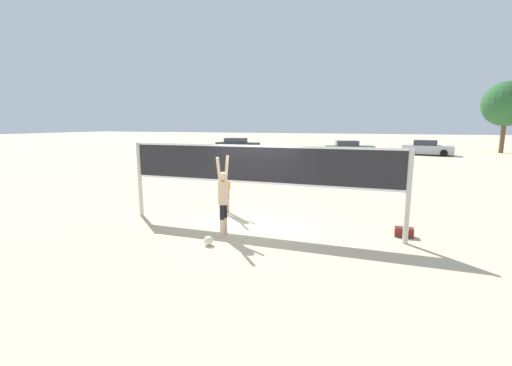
# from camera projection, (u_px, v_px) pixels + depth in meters

# --- Properties ---
(ground_plane) EXTENTS (200.00, 200.00, 0.00)m
(ground_plane) POSITION_uv_depth(u_px,v_px,m) (256.00, 228.00, 9.97)
(ground_plane) COLOR beige
(volleyball_net) EXTENTS (8.13, 0.13, 2.40)m
(volleyball_net) POSITION_uv_depth(u_px,v_px,m) (256.00, 171.00, 9.69)
(volleyball_net) COLOR beige
(volleyball_net) RESTS_ON ground_plane
(player_spiker) EXTENTS (0.28, 0.71, 2.16)m
(player_spiker) POSITION_uv_depth(u_px,v_px,m) (223.00, 195.00, 9.04)
(player_spiker) COLOR beige
(player_spiker) RESTS_ON ground_plane
(player_blocker) EXTENTS (0.28, 0.69, 2.04)m
(player_blocker) POSITION_uv_depth(u_px,v_px,m) (226.00, 182.00, 11.42)
(player_blocker) COLOR tan
(player_blocker) RESTS_ON ground_plane
(volleyball) EXTENTS (0.24, 0.24, 0.24)m
(volleyball) POSITION_uv_depth(u_px,v_px,m) (208.00, 241.00, 8.50)
(volleyball) COLOR silver
(volleyball) RESTS_ON ground_plane
(gear_bag) EXTENTS (0.46, 0.28, 0.25)m
(gear_bag) POSITION_uv_depth(u_px,v_px,m) (404.00, 232.00, 9.15)
(gear_bag) COLOR maroon
(gear_bag) RESTS_ON ground_plane
(parked_car_near) EXTENTS (4.74, 2.51, 1.44)m
(parked_car_near) POSITION_uv_depth(u_px,v_px,m) (427.00, 148.00, 33.05)
(parked_car_near) COLOR #B7B7BC
(parked_car_near) RESTS_ON ground_plane
(parked_car_mid) EXTENTS (4.80, 2.73, 1.39)m
(parked_car_mid) POSITION_uv_depth(u_px,v_px,m) (349.00, 149.00, 32.96)
(parked_car_mid) COLOR #4C6B4C
(parked_car_mid) RESTS_ON ground_plane
(parked_car_far) EXTENTS (4.92, 2.30, 1.41)m
(parked_car_far) POSITION_uv_depth(u_px,v_px,m) (237.00, 145.00, 38.79)
(parked_car_far) COLOR #232328
(parked_car_far) RESTS_ON ground_plane
(tree_left_cluster) EXTENTS (4.51, 4.51, 7.25)m
(tree_left_cluster) POSITION_uv_depth(u_px,v_px,m) (507.00, 104.00, 34.63)
(tree_left_cluster) COLOR brown
(tree_left_cluster) RESTS_ON ground_plane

